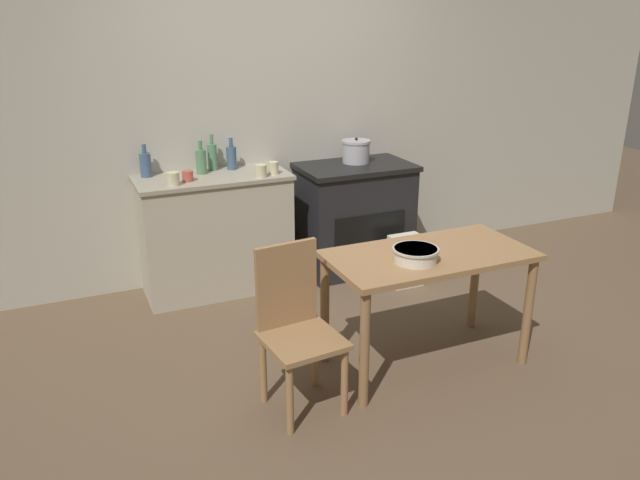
# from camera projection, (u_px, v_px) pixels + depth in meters

# --- Properties ---
(ground_plane) EXTENTS (14.00, 14.00, 0.00)m
(ground_plane) POSITION_uv_depth(u_px,v_px,m) (351.00, 351.00, 4.07)
(ground_plane) COLOR brown
(wall_back) EXTENTS (8.00, 0.07, 2.55)m
(wall_back) POSITION_uv_depth(u_px,v_px,m) (266.00, 119.00, 4.99)
(wall_back) COLOR #B2AD9E
(wall_back) RESTS_ON ground_plane
(counter_cabinet) EXTENTS (1.15, 0.54, 0.93)m
(counter_cabinet) POSITION_uv_depth(u_px,v_px,m) (216.00, 234.00, 4.82)
(counter_cabinet) COLOR #B2A893
(counter_cabinet) RESTS_ON ground_plane
(stove) EXTENTS (0.93, 0.61, 0.91)m
(stove) POSITION_uv_depth(u_px,v_px,m) (354.00, 217.00, 5.25)
(stove) COLOR black
(stove) RESTS_ON ground_plane
(work_table) EXTENTS (1.22, 0.63, 0.74)m
(work_table) POSITION_uv_depth(u_px,v_px,m) (429.00, 270.00, 3.73)
(work_table) COLOR #997047
(work_table) RESTS_ON ground_plane
(chair) EXTENTS (0.44, 0.44, 0.92)m
(chair) POSITION_uv_depth(u_px,v_px,m) (296.00, 325.00, 3.38)
(chair) COLOR #997047
(chair) RESTS_ON ground_plane
(flour_sack) EXTENTS (0.26, 0.18, 0.41)m
(flour_sack) POSITION_uv_depth(u_px,v_px,m) (406.00, 261.00, 4.99)
(flour_sack) COLOR beige
(flour_sack) RESTS_ON ground_plane
(stock_pot) EXTENTS (0.24, 0.24, 0.21)m
(stock_pot) POSITION_uv_depth(u_px,v_px,m) (356.00, 151.00, 5.12)
(stock_pot) COLOR #A8A8AD
(stock_pot) RESTS_ON stove
(mixing_bowl_large) EXTENTS (0.27, 0.27, 0.08)m
(mixing_bowl_large) POSITION_uv_depth(u_px,v_px,m) (415.00, 254.00, 3.55)
(mixing_bowl_large) COLOR silver
(mixing_bowl_large) RESTS_ON work_table
(bottle_far_left) EXTENTS (0.08, 0.08, 0.25)m
(bottle_far_left) POSITION_uv_depth(u_px,v_px,m) (201.00, 161.00, 4.69)
(bottle_far_left) COLOR #517F5B
(bottle_far_left) RESTS_ON counter_cabinet
(bottle_left) EXTENTS (0.08, 0.08, 0.25)m
(bottle_left) POSITION_uv_depth(u_px,v_px,m) (231.00, 157.00, 4.82)
(bottle_left) COLOR #3D5675
(bottle_left) RESTS_ON counter_cabinet
(bottle_mid_left) EXTENTS (0.07, 0.07, 0.28)m
(bottle_mid_left) POSITION_uv_depth(u_px,v_px,m) (212.00, 156.00, 4.79)
(bottle_mid_left) COLOR #517F5B
(bottle_mid_left) RESTS_ON counter_cabinet
(bottle_center_left) EXTENTS (0.08, 0.08, 0.25)m
(bottle_center_left) POSITION_uv_depth(u_px,v_px,m) (145.00, 164.00, 4.60)
(bottle_center_left) COLOR #3D5675
(bottle_center_left) RESTS_ON counter_cabinet
(cup_center) EXTENTS (0.08, 0.08, 0.08)m
(cup_center) POSITION_uv_depth(u_px,v_px,m) (188.00, 176.00, 4.50)
(cup_center) COLOR #B74C42
(cup_center) RESTS_ON counter_cabinet
(cup_center_right) EXTENTS (0.08, 0.08, 0.09)m
(cup_center_right) POSITION_uv_depth(u_px,v_px,m) (273.00, 168.00, 4.69)
(cup_center_right) COLOR beige
(cup_center_right) RESTS_ON counter_cabinet
(cup_mid_right) EXTENTS (0.09, 0.09, 0.10)m
(cup_mid_right) POSITION_uv_depth(u_px,v_px,m) (173.00, 179.00, 4.38)
(cup_mid_right) COLOR beige
(cup_mid_right) RESTS_ON counter_cabinet
(cup_right) EXTENTS (0.08, 0.08, 0.09)m
(cup_right) POSITION_uv_depth(u_px,v_px,m) (261.00, 171.00, 4.60)
(cup_right) COLOR beige
(cup_right) RESTS_ON counter_cabinet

